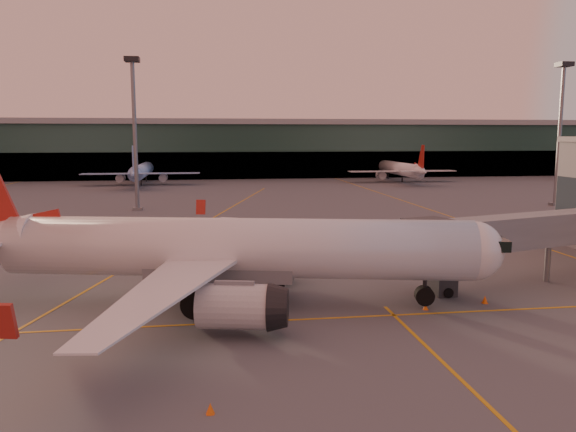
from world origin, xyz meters
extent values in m
plane|color=#4C4F54|center=(0.00, 0.00, 0.00)|extent=(600.00, 600.00, 0.00)
cube|color=orange|center=(0.00, 5.00, 0.01)|extent=(80.00, 0.25, 0.01)
cube|color=orange|center=(-10.00, 45.00, 0.01)|extent=(31.30, 115.98, 0.01)
cube|color=orange|center=(30.00, 70.00, 0.01)|extent=(0.25, 160.00, 0.01)
cube|color=orange|center=(5.00, -8.00, 0.01)|extent=(0.25, 30.00, 0.01)
cube|color=#19382D|center=(0.00, 142.00, 8.00)|extent=(400.00, 18.00, 16.00)
cube|color=gray|center=(0.00, 142.00, 16.80)|extent=(400.00, 20.00, 1.60)
cube|color=black|center=(0.00, 133.50, 4.00)|extent=(400.00, 1.00, 8.00)
cylinder|color=slate|center=(-20.00, 66.00, 12.50)|extent=(0.70, 0.70, 25.00)
cube|color=black|center=(-20.00, 66.00, 25.20)|extent=(2.40, 2.40, 0.80)
cube|color=slate|center=(-20.00, 66.00, 0.25)|extent=(1.60, 1.60, 0.50)
cylinder|color=slate|center=(55.00, 62.00, 12.50)|extent=(0.70, 0.70, 25.00)
cube|color=black|center=(55.00, 62.00, 25.20)|extent=(2.40, 2.40, 0.80)
cube|color=slate|center=(55.00, 62.00, 0.25)|extent=(1.60, 1.60, 0.50)
cylinder|color=white|center=(-5.87, 9.04, 4.43)|extent=(34.68, 11.42, 4.43)
sphere|color=white|center=(11.01, 5.50, 4.43)|extent=(4.34, 4.34, 4.34)
cube|color=black|center=(12.25, 5.24, 4.98)|extent=(2.54, 3.23, 0.78)
cylinder|color=silver|center=(-6.43, 2.27, 1.99)|extent=(5.12, 3.77, 2.88)
cylinder|color=black|center=(-8.94, 6.74, 1.00)|extent=(2.27, 1.93, 1.99)
cylinder|color=black|center=(-8.94, 6.74, 1.61)|extent=(0.40, 0.40, 1.22)
cube|color=white|center=(-23.63, 16.63, 4.87)|extent=(4.05, 7.38, 0.22)
cylinder|color=silver|center=(-3.67, 15.45, 1.99)|extent=(5.12, 3.77, 2.88)
cylinder|color=black|center=(-7.75, 12.37, 1.00)|extent=(2.27, 1.93, 1.99)
cylinder|color=black|center=(-7.75, 12.37, 1.61)|extent=(0.40, 0.40, 1.22)
cube|color=slate|center=(-7.11, 9.30, 2.99)|extent=(11.44, 5.71, 1.77)
cylinder|color=black|center=(7.72, 6.19, 1.00)|extent=(1.55, 1.15, 1.40)
cube|color=slate|center=(21.33, 12.13, 4.73)|extent=(26.09, 10.24, 2.70)
cube|color=#2D3035|center=(9.17, 8.85, 4.73)|extent=(4.25, 4.25, 3.00)
cube|color=#2D3035|center=(10.67, 9.75, 1.20)|extent=(1.60, 2.40, 2.40)
cylinder|color=black|center=(10.67, 8.65, 0.40)|extent=(0.80, 0.40, 0.80)
cylinder|color=black|center=(10.67, 10.85, 0.40)|extent=(0.80, 0.40, 0.80)
cylinder|color=slate|center=(21.33, 12.13, 1.71)|extent=(0.50, 0.50, 3.43)
cube|color=red|center=(-4.35, 11.59, 0.74)|extent=(3.66, 3.09, 1.48)
cube|color=silver|center=(-4.63, 11.67, 3.06)|extent=(6.17, 3.83, 2.77)
cylinder|color=black|center=(-6.36, 10.90, 0.44)|extent=(0.95, 0.56, 0.89)
cylinder|color=black|center=(-2.92, 10.00, 0.44)|extent=(0.95, 0.56, 0.89)
cone|color=#FA610D|center=(12.82, 6.79, 0.30)|extent=(0.47, 0.47, 0.60)
cube|color=#FA610D|center=(12.82, 6.79, 0.02)|extent=(0.41, 0.41, 0.03)
cone|color=#FA610D|center=(-8.06, -7.60, 0.27)|extent=(0.42, 0.42, 0.53)
cube|color=#FA610D|center=(-8.06, -7.60, 0.01)|extent=(0.36, 0.36, 0.03)
cone|color=#FA610D|center=(-7.71, 25.17, 0.25)|extent=(0.40, 0.40, 0.51)
cube|color=#FA610D|center=(-7.71, 25.17, 0.01)|extent=(0.34, 0.34, 0.03)
cone|color=#FA610D|center=(7.73, 5.92, 0.26)|extent=(0.40, 0.40, 0.51)
cube|color=#FA610D|center=(7.73, 5.92, 0.01)|extent=(0.35, 0.35, 0.03)
camera|label=1|loc=(-7.95, -32.14, 12.70)|focal=35.00mm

